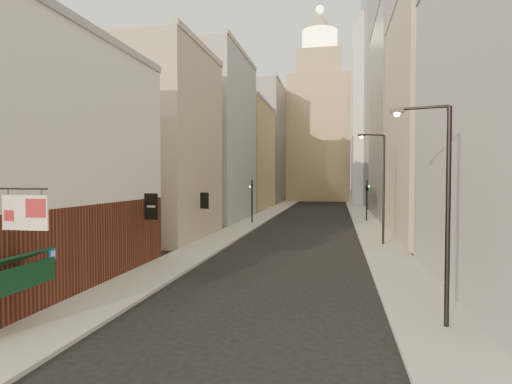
% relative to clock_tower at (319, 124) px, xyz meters
% --- Properties ---
extents(sidewalk_left, '(3.00, 140.00, 0.15)m').
position_rel_clock_tower_xyz_m(sidewalk_left, '(-5.50, -37.00, -17.56)').
color(sidewalk_left, '#9B998C').
rests_on(sidewalk_left, ground).
extents(sidewalk_right, '(3.00, 140.00, 0.15)m').
position_rel_clock_tower_xyz_m(sidewalk_right, '(7.50, -37.00, -17.56)').
color(sidewalk_right, '#9B998C').
rests_on(sidewalk_right, ground).
extents(near_building_left, '(8.30, 23.04, 12.30)m').
position_rel_clock_tower_xyz_m(near_building_left, '(-9.99, -83.00, -11.61)').
color(near_building_left, brown).
rests_on(near_building_left, ground).
extents(left_bldg_beige, '(8.00, 12.00, 16.00)m').
position_rel_clock_tower_xyz_m(left_bldg_beige, '(-11.00, -66.00, -9.63)').
color(left_bldg_beige, gray).
rests_on(left_bldg_beige, ground).
extents(left_bldg_grey, '(8.00, 16.00, 20.00)m').
position_rel_clock_tower_xyz_m(left_bldg_grey, '(-11.00, -50.00, -7.63)').
color(left_bldg_grey, '#9C9CA1').
rests_on(left_bldg_grey, ground).
extents(left_bldg_tan, '(8.00, 18.00, 17.00)m').
position_rel_clock_tower_xyz_m(left_bldg_tan, '(-11.00, -32.00, -9.13)').
color(left_bldg_tan, tan).
rests_on(left_bldg_tan, ground).
extents(left_bldg_wingrid, '(8.00, 20.00, 24.00)m').
position_rel_clock_tower_xyz_m(left_bldg_wingrid, '(-11.00, -12.00, -5.63)').
color(left_bldg_wingrid, gray).
rests_on(left_bldg_wingrid, ground).
extents(right_bldg_beige, '(8.00, 16.00, 20.00)m').
position_rel_clock_tower_xyz_m(right_bldg_beige, '(13.00, -62.00, -7.63)').
color(right_bldg_beige, gray).
rests_on(right_bldg_beige, ground).
extents(right_bldg_wingrid, '(8.00, 20.00, 26.00)m').
position_rel_clock_tower_xyz_m(right_bldg_wingrid, '(13.00, -42.00, -4.63)').
color(right_bldg_wingrid, gray).
rests_on(right_bldg_wingrid, ground).
extents(highrise, '(21.00, 23.00, 51.20)m').
position_rel_clock_tower_xyz_m(highrise, '(19.00, -14.00, 8.02)').
color(highrise, gray).
rests_on(highrise, ground).
extents(clock_tower, '(14.00, 14.00, 44.90)m').
position_rel_clock_tower_xyz_m(clock_tower, '(0.00, 0.00, 0.00)').
color(clock_tower, tan).
rests_on(clock_tower, ground).
extents(white_tower, '(8.00, 8.00, 41.50)m').
position_rel_clock_tower_xyz_m(white_tower, '(11.00, -14.00, 0.97)').
color(white_tower, silver).
rests_on(white_tower, ground).
extents(streetlamp_near, '(1.98, 0.69, 7.71)m').
position_rel_clock_tower_xyz_m(streetlamp_near, '(7.64, -85.30, -13.23)').
color(streetlamp_near, black).
rests_on(streetlamp_near, ground).
extents(streetlamp_mid, '(2.10, 1.03, 8.52)m').
position_rel_clock_tower_xyz_m(streetlamp_mid, '(7.42, -67.08, -12.77)').
color(streetlamp_mid, black).
rests_on(streetlamp_mid, ground).
extents(traffic_light_left, '(0.62, 0.58, 5.00)m').
position_rel_clock_tower_xyz_m(traffic_light_left, '(-5.42, -52.91, -13.96)').
color(traffic_light_left, black).
rests_on(traffic_light_left, ground).
extents(traffic_light_right, '(0.62, 0.57, 5.00)m').
position_rel_clock_tower_xyz_m(traffic_light_right, '(7.59, -49.02, -13.88)').
color(traffic_light_right, black).
rests_on(traffic_light_right, ground).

